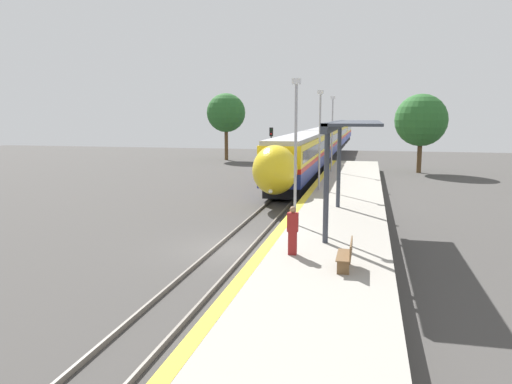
% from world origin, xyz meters
% --- Properties ---
extents(ground_plane, '(120.00, 120.00, 0.00)m').
position_xyz_m(ground_plane, '(0.00, 0.00, 0.00)').
color(ground_plane, '#423F3D').
extents(rail_left, '(0.08, 90.00, 0.15)m').
position_xyz_m(rail_left, '(-0.72, 0.00, 0.07)').
color(rail_left, slate).
rests_on(rail_left, ground_plane).
extents(rail_right, '(0.08, 90.00, 0.15)m').
position_xyz_m(rail_right, '(0.72, 0.00, 0.07)').
color(rail_right, slate).
rests_on(rail_right, ground_plane).
extents(train, '(2.77, 84.73, 3.95)m').
position_xyz_m(train, '(0.00, 49.89, 2.26)').
color(train, black).
rests_on(train, ground_plane).
extents(platform_right, '(4.54, 64.00, 0.90)m').
position_xyz_m(platform_right, '(4.00, 0.00, 0.45)').
color(platform_right, '#9E998E').
rests_on(platform_right, ground_plane).
extents(platform_bench, '(0.44, 1.41, 0.89)m').
position_xyz_m(platform_bench, '(4.84, -4.60, 1.36)').
color(platform_bench, brown).
rests_on(platform_bench, platform_right).
extents(person_waiting, '(0.36, 0.22, 1.65)m').
position_xyz_m(person_waiting, '(2.99, -3.37, 1.75)').
color(person_waiting, maroon).
rests_on(person_waiting, platform_right).
extents(railway_signal, '(0.28, 0.28, 4.52)m').
position_xyz_m(railway_signal, '(-2.45, 20.66, 2.76)').
color(railway_signal, '#59595E').
rests_on(railway_signal, ground_plane).
extents(lamppost_near, '(0.36, 0.20, 6.13)m').
position_xyz_m(lamppost_near, '(2.38, 1.30, 4.36)').
color(lamppost_near, '#9E9EA3').
rests_on(lamppost_near, platform_right).
extents(lamppost_mid, '(0.36, 0.20, 6.13)m').
position_xyz_m(lamppost_mid, '(2.38, 11.58, 4.36)').
color(lamppost_mid, '#9E9EA3').
rests_on(lamppost_mid, platform_right).
extents(lamppost_far, '(0.36, 0.20, 6.13)m').
position_xyz_m(lamppost_far, '(2.38, 21.85, 4.36)').
color(lamppost_far, '#9E9EA3').
rests_on(lamppost_far, platform_right).
extents(station_canopy, '(2.02, 10.36, 4.38)m').
position_xyz_m(station_canopy, '(4.49, 2.15, 4.96)').
color(station_canopy, '#333842').
rests_on(station_canopy, platform_right).
extents(background_tree_left, '(4.73, 4.73, 8.16)m').
position_xyz_m(background_tree_left, '(-11.89, 39.97, 5.76)').
color(background_tree_left, brown).
rests_on(background_tree_left, ground_plane).
extents(background_tree_right, '(4.96, 4.96, 7.52)m').
position_xyz_m(background_tree_right, '(10.11, 30.70, 5.03)').
color(background_tree_right, brown).
rests_on(background_tree_right, ground_plane).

